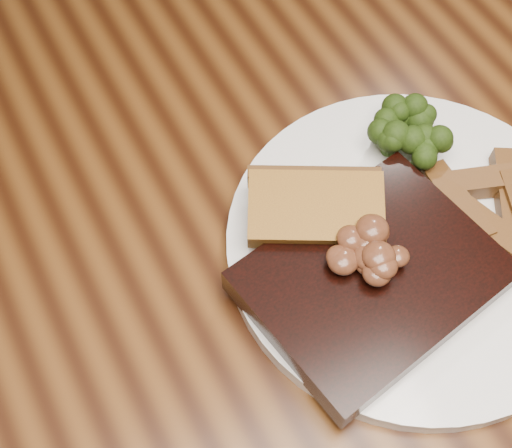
{
  "coord_description": "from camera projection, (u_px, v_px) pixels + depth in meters",
  "views": [
    {
      "loc": [
        -0.14,
        -0.23,
        1.27
      ],
      "look_at": [
        -0.0,
        0.02,
        0.78
      ],
      "focal_mm": 50.0,
      "sensor_mm": 36.0,
      "label": 1
    }
  ],
  "objects": [
    {
      "name": "broccoli_cluster",
      "position": [
        415.0,
        152.0,
        0.6
      ],
      "size": [
        0.07,
        0.07,
        0.04
      ],
      "primitive_type": null,
      "color": "#20350C",
      "rests_on": "plate"
    },
    {
      "name": "steak",
      "position": [
        372.0,
        279.0,
        0.55
      ],
      "size": [
        0.2,
        0.17,
        0.03
      ],
      "primitive_type": "cube",
      "rotation": [
        0.0,
        0.0,
        0.17
      ],
      "color": "black",
      "rests_on": "plate"
    },
    {
      "name": "dining_table",
      "position": [
        269.0,
        304.0,
        0.66
      ],
      "size": [
        1.6,
        0.9,
        0.75
      ],
      "color": "#512D10",
      "rests_on": "ground"
    },
    {
      "name": "mushroom_pile",
      "position": [
        377.0,
        256.0,
        0.52
      ],
      "size": [
        0.07,
        0.07,
        0.03
      ],
      "primitive_type": null,
      "color": "brown",
      "rests_on": "steak"
    },
    {
      "name": "potato_wedges",
      "position": [
        493.0,
        220.0,
        0.57
      ],
      "size": [
        0.1,
        0.1,
        0.02
      ],
      "primitive_type": null,
      "color": "brown",
      "rests_on": "plate"
    },
    {
      "name": "garlic_bread",
      "position": [
        314.0,
        222.0,
        0.57
      ],
      "size": [
        0.12,
        0.1,
        0.02
      ],
      "primitive_type": "cube",
      "rotation": [
        0.0,
        0.0,
        -0.51
      ],
      "color": "#92641A",
      "rests_on": "plate"
    },
    {
      "name": "steak_bone",
      "position": [
        417.0,
        350.0,
        0.52
      ],
      "size": [
        0.14,
        0.04,
        0.02
      ],
      "primitive_type": "cube",
      "rotation": [
        0.0,
        0.0,
        0.17
      ],
      "color": "beige",
      "rests_on": "plate"
    },
    {
      "name": "plate",
      "position": [
        412.0,
        245.0,
        0.58
      ],
      "size": [
        0.33,
        0.33,
        0.01
      ],
      "primitive_type": "cylinder",
      "rotation": [
        0.0,
        0.0,
        0.08
      ],
      "color": "white",
      "rests_on": "dining_table"
    }
  ]
}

